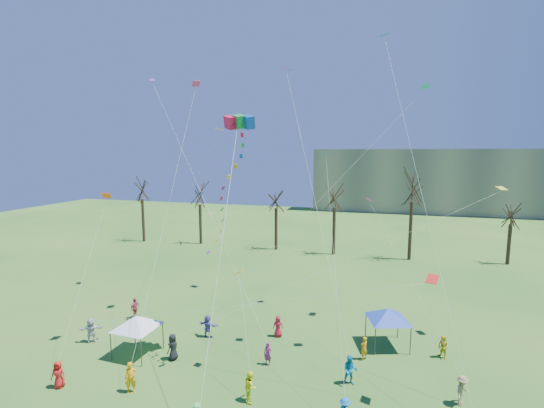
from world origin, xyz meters
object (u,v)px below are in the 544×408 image
(big_box_kite, at_px, (231,196))
(canopy_tent_white, at_px, (137,322))
(canopy_tent_blue, at_px, (388,314))
(distant_building, at_px, (441,181))

(big_box_kite, xyz_separation_m, canopy_tent_white, (-6.96, -0.49, -8.95))
(canopy_tent_white, bearing_deg, big_box_kite, 3.99)
(canopy_tent_white, xyz_separation_m, canopy_tent_blue, (16.87, 5.95, 0.03))
(distant_building, height_order, big_box_kite, big_box_kite)
(distant_building, relative_size, canopy_tent_white, 15.86)
(distant_building, distance_m, canopy_tent_blue, 72.78)
(distant_building, height_order, canopy_tent_blue, distant_building)
(distant_building, height_order, canopy_tent_white, distant_building)
(big_box_kite, bearing_deg, distant_building, 72.90)
(canopy_tent_blue, bearing_deg, canopy_tent_white, -160.57)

